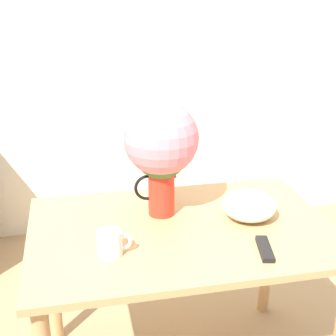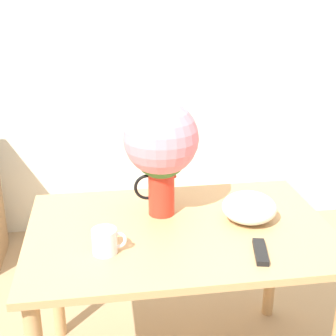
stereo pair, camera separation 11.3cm
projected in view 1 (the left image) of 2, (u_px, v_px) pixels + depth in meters
wall_back at (127, 52)px, 3.17m from camera, size 8.00×0.05×2.60m
table at (182, 251)px, 1.98m from camera, size 1.25×0.84×0.78m
flower_vase at (161, 145)px, 1.94m from camera, size 0.32×0.32×0.50m
coffee_mug at (111, 243)px, 1.72m from camera, size 0.13×0.09×0.10m
white_bowl at (249, 205)px, 1.99m from camera, size 0.23×0.23×0.12m
remote_control at (265, 249)px, 1.76m from camera, size 0.08×0.18×0.02m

